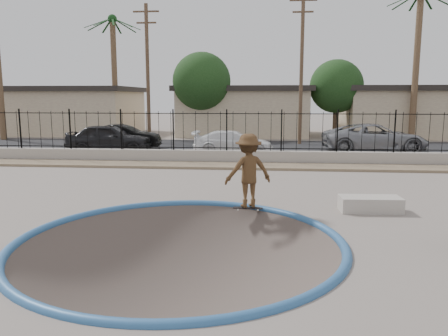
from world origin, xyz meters
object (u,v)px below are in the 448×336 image
object	(u,v)px
car_a	(109,138)
skateboard	(248,208)
car_b	(123,137)
car_c	(233,142)
concrete_ledge	(370,204)
car_d	(375,138)
skater	(248,174)

from	to	relation	value
car_a	skateboard	bearing A→B (deg)	-149.07
car_a	car_b	bearing A→B (deg)	-13.80
skateboard	car_a	size ratio (longest dim) A/B	0.17
car_c	concrete_ledge	bearing A→B (deg)	-160.02
skateboard	car_c	xyz separation A→B (m)	(-1.26, 11.56, 0.60)
car_a	car_d	bearing A→B (deg)	-87.96
concrete_ledge	car_d	bearing A→B (deg)	76.16
car_b	car_d	world-z (taller)	car_d
skater	concrete_ledge	size ratio (longest dim) A/B	1.24
car_a	car_d	size ratio (longest dim) A/B	0.82
car_c	car_d	world-z (taller)	car_d
concrete_ledge	car_b	distance (m)	17.11
car_c	car_d	size ratio (longest dim) A/B	0.76
skateboard	car_a	distance (m)	14.22
skater	concrete_ledge	xyz separation A→B (m)	(3.28, 0.16, -0.79)
skater	car_a	size ratio (longest dim) A/B	0.43
skateboard	car_a	bearing A→B (deg)	123.53
skateboard	car_a	xyz separation A→B (m)	(-8.09, 11.67, 0.76)
car_b	concrete_ledge	bearing A→B (deg)	-144.52
car_b	car_d	xyz separation A→B (m)	(14.31, 0.00, 0.07)
skateboard	car_b	size ratio (longest dim) A/B	0.18
skater	car_a	world-z (taller)	skater
skater	concrete_ledge	world-z (taller)	skater
car_d	concrete_ledge	bearing A→B (deg)	161.94
car_b	car_d	bearing A→B (deg)	-95.03
car_b	skater	bearing A→B (deg)	-154.29
car_d	skater	bearing A→B (deg)	149.57
skater	car_c	xyz separation A→B (m)	(-1.26, 11.56, -0.33)
car_a	car_b	world-z (taller)	car_a
car_b	car_d	size ratio (longest dim) A/B	0.77
car_a	car_b	xyz separation A→B (m)	(0.26, 1.49, -0.07)
concrete_ledge	car_a	bearing A→B (deg)	134.65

